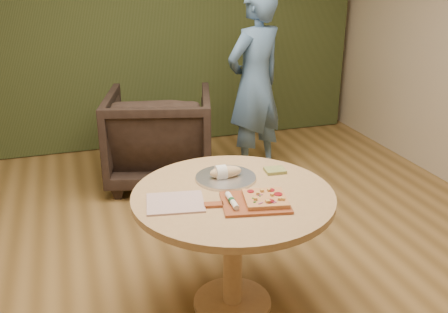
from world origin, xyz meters
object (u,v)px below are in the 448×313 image
at_px(serving_tray, 226,178).
at_px(bread_roll, 224,172).
at_px(pizza_paddle, 253,203).
at_px(person_standing, 255,84).
at_px(armchair, 160,132).
at_px(pedestal_table, 233,215).
at_px(cutlery_roll, 232,201).
at_px(flatbread_pizza, 265,198).

xyz_separation_m(serving_tray, bread_roll, (-0.01, 0.00, 0.04)).
xyz_separation_m(pizza_paddle, person_standing, (0.79, 2.03, 0.12)).
xyz_separation_m(bread_roll, person_standing, (0.84, 1.68, 0.08)).
relative_size(serving_tray, person_standing, 0.20).
relative_size(serving_tray, armchair, 0.37).
relative_size(pedestal_table, person_standing, 0.64).
distance_m(cutlery_roll, bread_roll, 0.34).
height_order(pedestal_table, armchair, armchair).
bearing_deg(pizza_paddle, pedestal_table, 120.78).
xyz_separation_m(serving_tray, person_standing, (0.83, 1.68, 0.12)).
height_order(armchair, person_standing, person_standing).
relative_size(pizza_paddle, serving_tray, 1.32).
bearing_deg(serving_tray, person_standing, 63.73).
relative_size(cutlery_roll, armchair, 0.21).
distance_m(pedestal_table, person_standing, 2.07).
bearing_deg(armchair, pedestal_table, 106.25).
height_order(flatbread_pizza, cutlery_roll, flatbread_pizza).
distance_m(bread_roll, armchair, 1.79).
bearing_deg(person_standing, bread_roll, 39.42).
bearing_deg(pizza_paddle, person_standing, 79.87).
bearing_deg(pedestal_table, flatbread_pizza, -53.97).
height_order(flatbread_pizza, serving_tray, flatbread_pizza).
height_order(serving_tray, bread_roll, bread_roll).
distance_m(pizza_paddle, serving_tray, 0.35).
bearing_deg(pizza_paddle, armchair, 103.96).
height_order(pedestal_table, person_standing, person_standing).
relative_size(cutlery_roll, person_standing, 0.11).
height_order(cutlery_roll, bread_roll, bread_roll).
distance_m(pizza_paddle, person_standing, 2.18).
height_order(bread_roll, armchair, armchair).
relative_size(pedestal_table, cutlery_roll, 5.66).
distance_m(flatbread_pizza, person_standing, 2.17).
relative_size(serving_tray, bread_roll, 1.84).
bearing_deg(bread_roll, flatbread_pizza, -72.71).
distance_m(pizza_paddle, armchair, 2.13).
height_order(pedestal_table, flatbread_pizza, flatbread_pizza).
xyz_separation_m(cutlery_roll, bread_roll, (0.07, 0.34, 0.01)).
relative_size(pedestal_table, flatbread_pizza, 4.36).
bearing_deg(armchair, pizza_paddle, 107.69).
xyz_separation_m(serving_tray, armchair, (-0.07, 1.76, -0.28)).
bearing_deg(person_standing, armchair, -28.95).
distance_m(cutlery_roll, person_standing, 2.21).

